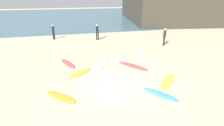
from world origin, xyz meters
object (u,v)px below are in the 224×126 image
(beachgoer_far, at_px, (164,36))
(surfboard_8, at_px, (80,73))
(surfboard_4, at_px, (106,98))
(surfboard_6, at_px, (160,94))
(surfboard_9, at_px, (68,63))
(surfboard_1, at_px, (133,66))
(surfboard_3, at_px, (101,65))
(surfboard_0, at_px, (168,81))
(surfboard_7, at_px, (142,58))
(surfboard_10, at_px, (119,59))
(beachgoer_mid, at_px, (53,31))
(beachgoer_near, at_px, (97,31))
(surfboard_5, at_px, (61,97))
(surfboard_2, at_px, (105,76))

(beachgoer_far, bearing_deg, surfboard_8, 159.46)
(surfboard_4, distance_m, beachgoer_far, 11.32)
(surfboard_6, xyz_separation_m, surfboard_9, (-4.95, 5.64, -0.00))
(surfboard_1, height_order, surfboard_4, same)
(surfboard_3, xyz_separation_m, beachgoer_far, (7.38, 3.74, 1.00))
(surfboard_3, distance_m, surfboard_4, 4.37)
(surfboard_0, xyz_separation_m, surfboard_8, (-5.34, 2.48, 0.00))
(surfboard_6, distance_m, surfboard_7, 5.49)
(surfboard_7, xyz_separation_m, surfboard_8, (-5.33, -1.68, 0.01))
(surfboard_4, relative_size, surfboard_10, 1.07)
(surfboard_8, relative_size, beachgoer_mid, 1.12)
(surfboard_4, bearing_deg, surfboard_8, 63.39)
(surfboard_4, bearing_deg, beachgoer_near, 36.86)
(beachgoer_near, bearing_deg, surfboard_6, 87.73)
(surfboard_4, height_order, surfboard_7, surfboard_4)
(surfboard_0, xyz_separation_m, surfboard_1, (-1.29, 2.75, -0.00))
(surfboard_1, xyz_separation_m, surfboard_5, (-5.18, -2.96, -0.01))
(surfboard_2, height_order, surfboard_6, surfboard_6)
(surfboard_0, bearing_deg, surfboard_7, -44.05)
(surfboard_10, height_order, beachgoer_far, beachgoer_far)
(surfboard_1, bearing_deg, beachgoer_near, 62.82)
(surfboard_3, xyz_separation_m, surfboard_9, (-2.49, 0.94, -0.00))
(surfboard_0, relative_size, surfboard_6, 1.09)
(surfboard_5, distance_m, surfboard_8, 2.92)
(surfboard_3, xyz_separation_m, beachgoer_mid, (-4.18, 9.20, 0.94))
(surfboard_0, relative_size, beachgoer_near, 1.26)
(beachgoer_mid, height_order, beachgoer_far, beachgoer_far)
(surfboard_9, bearing_deg, beachgoer_far, -8.24)
(surfboard_2, bearing_deg, surfboard_4, -121.42)
(surfboard_8, bearing_deg, surfboard_7, 68.48)
(surfboard_0, height_order, beachgoer_mid, beachgoer_mid)
(beachgoer_near, xyz_separation_m, beachgoer_far, (6.48, -3.97, -0.00))
(surfboard_5, bearing_deg, surfboard_6, 123.47)
(surfboard_0, height_order, surfboard_7, surfboard_0)
(surfboard_4, distance_m, surfboard_5, 2.43)
(beachgoer_far, bearing_deg, surfboard_9, 147.60)
(surfboard_1, distance_m, beachgoer_near, 8.65)
(surfboard_8, height_order, beachgoer_near, beachgoer_near)
(surfboard_2, distance_m, surfboard_5, 3.31)
(surfboard_8, bearing_deg, surfboard_2, 22.36)
(surfboard_3, xyz_separation_m, surfboard_10, (1.73, 0.98, 0.00))
(surfboard_1, relative_size, beachgoer_far, 1.37)
(surfboard_5, distance_m, beachgoer_far, 12.67)
(beachgoer_near, height_order, beachgoer_far, same)
(surfboard_5, height_order, surfboard_9, surfboard_9)
(surfboard_1, bearing_deg, surfboard_6, -125.53)
(surfboard_4, bearing_deg, surfboard_9, 64.26)
(surfboard_4, xyz_separation_m, surfboard_10, (2.20, 5.33, -0.00))
(beachgoer_near, xyz_separation_m, beachgoer_mid, (-5.08, 1.49, -0.05))
(surfboard_1, distance_m, surfboard_5, 5.97)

